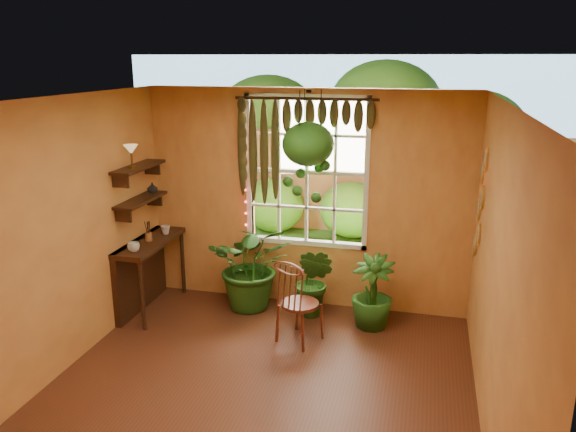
# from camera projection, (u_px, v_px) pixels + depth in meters

# --- Properties ---
(floor) EXTENTS (4.50, 4.50, 0.00)m
(floor) POSITION_uv_depth(u_px,v_px,m) (252.00, 401.00, 5.14)
(floor) COLOR #552A18
(floor) RESTS_ON ground
(ceiling) EXTENTS (4.50, 4.50, 0.00)m
(ceiling) POSITION_uv_depth(u_px,v_px,m) (247.00, 102.00, 4.41)
(ceiling) COLOR white
(ceiling) RESTS_ON wall_back
(wall_back) EXTENTS (4.00, 0.00, 4.00)m
(wall_back) POSITION_uv_depth(u_px,v_px,m) (306.00, 200.00, 6.87)
(wall_back) COLOR #EAA34F
(wall_back) RESTS_ON floor
(wall_left) EXTENTS (0.00, 4.50, 4.50)m
(wall_left) POSITION_uv_depth(u_px,v_px,m) (46.00, 245.00, 5.24)
(wall_left) COLOR #EAA34F
(wall_left) RESTS_ON floor
(wall_right) EXTENTS (0.00, 4.50, 4.50)m
(wall_right) POSITION_uv_depth(u_px,v_px,m) (498.00, 286.00, 4.31)
(wall_right) COLOR #EAA34F
(wall_right) RESTS_ON floor
(window) EXTENTS (1.52, 0.10, 1.86)m
(window) POSITION_uv_depth(u_px,v_px,m) (307.00, 172.00, 6.81)
(window) COLOR white
(window) RESTS_ON wall_back
(valance_vine) EXTENTS (1.70, 0.12, 1.10)m
(valance_vine) POSITION_uv_depth(u_px,v_px,m) (298.00, 125.00, 6.56)
(valance_vine) COLOR #341A0E
(valance_vine) RESTS_ON window
(string_lights) EXTENTS (0.03, 0.03, 1.54)m
(string_lights) POSITION_uv_depth(u_px,v_px,m) (245.00, 166.00, 6.89)
(string_lights) COLOR #FF2633
(string_lights) RESTS_ON window
(wall_plates) EXTENTS (0.04, 0.32, 1.10)m
(wall_plates) POSITION_uv_depth(u_px,v_px,m) (480.00, 204.00, 5.93)
(wall_plates) COLOR #FDF0CF
(wall_plates) RESTS_ON wall_right
(counter_ledge) EXTENTS (0.40, 1.20, 0.90)m
(counter_ledge) POSITION_uv_depth(u_px,v_px,m) (143.00, 266.00, 6.93)
(counter_ledge) COLOR #341A0E
(counter_ledge) RESTS_ON floor
(shelf_lower) EXTENTS (0.25, 0.90, 0.04)m
(shelf_lower) POSITION_uv_depth(u_px,v_px,m) (141.00, 200.00, 6.69)
(shelf_lower) COLOR #341A0E
(shelf_lower) RESTS_ON wall_left
(shelf_upper) EXTENTS (0.25, 0.90, 0.04)m
(shelf_upper) POSITION_uv_depth(u_px,v_px,m) (139.00, 167.00, 6.58)
(shelf_upper) COLOR #341A0E
(shelf_upper) RESTS_ON wall_left
(backyard) EXTENTS (14.00, 10.00, 12.00)m
(backyard) POSITION_uv_depth(u_px,v_px,m) (367.00, 149.00, 11.15)
(backyard) COLOR #235117
(backyard) RESTS_ON ground
(windsor_chair) EXTENTS (0.56, 0.57, 1.12)m
(windsor_chair) POSITION_uv_depth(u_px,v_px,m) (298.00, 314.00, 6.15)
(windsor_chair) COLOR maroon
(windsor_chair) RESTS_ON floor
(potted_plant_left) EXTENTS (1.17, 1.06, 1.13)m
(potted_plant_left) POSITION_uv_depth(u_px,v_px,m) (252.00, 265.00, 6.94)
(potted_plant_left) COLOR #1F4913
(potted_plant_left) RESTS_ON floor
(potted_plant_mid) EXTENTS (0.61, 0.56, 0.89)m
(potted_plant_mid) POSITION_uv_depth(u_px,v_px,m) (314.00, 282.00, 6.73)
(potted_plant_mid) COLOR #1F4913
(potted_plant_mid) RESTS_ON floor
(potted_plant_right) EXTENTS (0.58, 0.58, 0.87)m
(potted_plant_right) POSITION_uv_depth(u_px,v_px,m) (372.00, 292.00, 6.46)
(potted_plant_right) COLOR #1F4913
(potted_plant_right) RESTS_ON floor
(hanging_basket) EXTENTS (0.59, 0.59, 1.26)m
(hanging_basket) POSITION_uv_depth(u_px,v_px,m) (308.00, 152.00, 6.35)
(hanging_basket) COLOR black
(hanging_basket) RESTS_ON ceiling
(cup_a) EXTENTS (0.16, 0.16, 0.11)m
(cup_a) POSITION_uv_depth(u_px,v_px,m) (134.00, 247.00, 6.40)
(cup_a) COLOR silver
(cup_a) RESTS_ON counter_ledge
(cup_b) EXTENTS (0.15, 0.15, 0.11)m
(cup_b) POSITION_uv_depth(u_px,v_px,m) (166.00, 230.00, 7.04)
(cup_b) COLOR beige
(cup_b) RESTS_ON counter_ledge
(brush_jar) EXTENTS (0.08, 0.08, 0.31)m
(brush_jar) POSITION_uv_depth(u_px,v_px,m) (148.00, 231.00, 6.76)
(brush_jar) COLOR #97572C
(brush_jar) RESTS_ON counter_ledge
(shelf_vase) EXTENTS (0.16, 0.16, 0.13)m
(shelf_vase) POSITION_uv_depth(u_px,v_px,m) (152.00, 188.00, 6.94)
(shelf_vase) COLOR #B2AD99
(shelf_vase) RESTS_ON shelf_lower
(tiffany_lamp) EXTENTS (0.16, 0.16, 0.27)m
(tiffany_lamp) POSITION_uv_depth(u_px,v_px,m) (131.00, 151.00, 6.36)
(tiffany_lamp) COLOR brown
(tiffany_lamp) RESTS_ON shelf_upper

